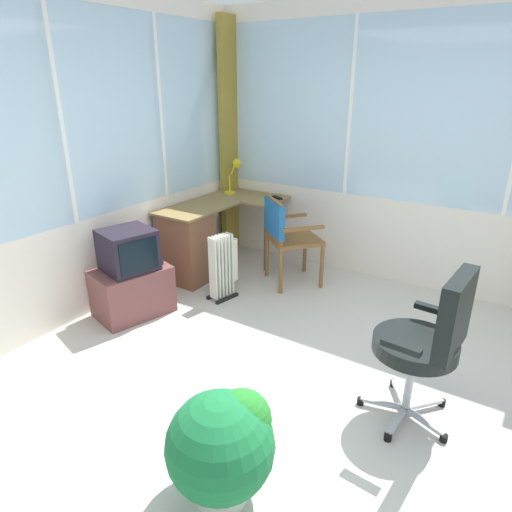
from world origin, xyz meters
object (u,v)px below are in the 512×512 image
Objects in this scene: tv_remote at (277,198)px; space_heater at (224,266)px; tv_on_stand at (131,277)px; desk_lamp at (237,170)px; office_chair at (430,337)px; desk at (192,241)px; wooden_armchair at (283,230)px; potted_plant at (223,444)px.

space_heater is at bearing -149.14° from tv_remote.
tv_on_stand reaches higher than tv_remote.
desk_lamp is 3.18m from office_chair.
desk is 1.73× the size of tv_on_stand.
tv_on_stand is 1.24× the size of space_heater.
desk is 0.97m from wooden_armchair.
desk_lamp is 1.10m from wooden_armchair.
desk_lamp is 0.39× the size of office_chair.
tv_on_stand is at bearing -176.39° from desk.
potted_plant is (-2.87, -1.92, -0.68)m from desk_lamp.
desk is 3.45× the size of desk_lamp.
potted_plant is at bearing -125.54° from tv_remote.
office_chair is at bearing -127.29° from wooden_armchair.
tv_remote is at bearing 25.60° from potted_plant.
tv_remote is at bearing 36.53° from wooden_armchair.
tv_remote is (0.01, -0.54, -0.25)m from desk_lamp.
tv_remote is 0.15× the size of office_chair.
wooden_armchair reaches higher than potted_plant.
potted_plant is at bearing -136.53° from desk.
space_heater is at bearing 36.54° from potted_plant.
desk is at bearing 70.72° from office_chair.
desk is 2.15× the size of space_heater.
desk_lamp is 0.44× the size of wooden_armchair.
wooden_armchair is (0.40, -0.87, 0.17)m from desk.
office_chair is at bearing -109.41° from space_heater.
tv_on_stand is (0.01, 2.53, -0.25)m from office_chair.
space_heater is at bearing 70.59° from office_chair.
office_chair reaches higher than tv_remote.
wooden_armchair is at bearing -65.28° from desk.
desk_lamp is at bearing 2.48° from tv_on_stand.
wooden_armchair is at bearing 23.11° from potted_plant.
wooden_armchair is 2.62m from potted_plant.
desk is 9.21× the size of tv_remote.
desk_lamp is 2.67× the size of tv_remote.
desk_lamp reaches higher than tv_on_stand.
tv_remote reaches higher than desk.
desk_lamp is 0.66× the size of potted_plant.
tv_on_stand is (-1.77, 0.46, -0.41)m from tv_remote.
tv_remote is 0.17× the size of wooden_armchair.
space_heater reaches higher than potted_plant.
wooden_armchair is 0.89× the size of office_chair.
desk is at bearing 114.72° from wooden_armchair.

